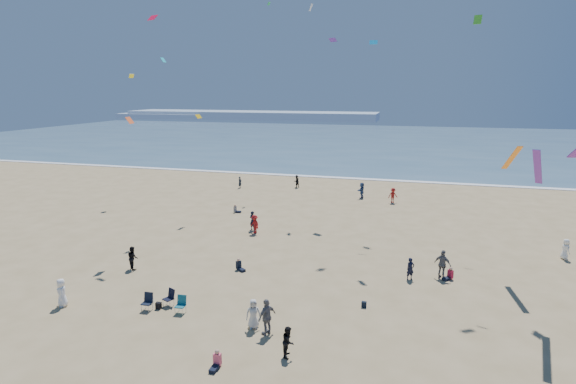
# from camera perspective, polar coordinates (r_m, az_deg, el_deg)

# --- Properties ---
(ground) EXTENTS (220.00, 220.00, 0.00)m
(ground) POSITION_cam_1_polar(r_m,az_deg,el_deg) (23.14, -10.73, -19.30)
(ground) COLOR tan
(ground) RESTS_ON ground
(ocean) EXTENTS (220.00, 100.00, 0.06)m
(ocean) POSITION_cam_1_polar(r_m,az_deg,el_deg) (113.46, 10.90, 6.40)
(ocean) COLOR #476B84
(ocean) RESTS_ON ground
(surf_line) EXTENTS (220.00, 1.20, 0.08)m
(surf_line) POSITION_cam_1_polar(r_m,az_deg,el_deg) (64.26, 7.12, 1.77)
(surf_line) COLOR white
(surf_line) RESTS_ON ground
(headland_far) EXTENTS (110.00, 20.00, 3.20)m
(headland_far) POSITION_cam_1_polar(r_m,az_deg,el_deg) (200.04, -4.79, 9.70)
(headland_far) COLOR #7A8EA8
(headland_far) RESTS_ON ground
(headland_near) EXTENTS (40.00, 14.00, 2.00)m
(headland_near) POSITION_cam_1_polar(r_m,az_deg,el_deg) (212.85, -15.56, 9.31)
(headland_near) COLOR #7A8EA8
(headland_near) RESTS_ON ground
(standing_flyers) EXTENTS (32.90, 42.73, 1.95)m
(standing_flyers) POSITION_cam_1_polar(r_m,az_deg,el_deg) (35.59, 4.75, -5.87)
(standing_flyers) COLOR navy
(standing_flyers) RESTS_ON ground
(seated_group) EXTENTS (20.91, 32.01, 0.84)m
(seated_group) POSITION_cam_1_polar(r_m,az_deg,el_deg) (28.67, -1.72, -11.49)
(seated_group) COLOR silver
(seated_group) RESTS_ON ground
(chair_cluster) EXTENTS (2.63, 1.51, 1.00)m
(chair_cluster) POSITION_cam_1_polar(r_m,az_deg,el_deg) (27.10, -15.35, -13.30)
(chair_cluster) COLOR black
(chair_cluster) RESTS_ON ground
(white_tote) EXTENTS (0.35, 0.20, 0.40)m
(white_tote) POSITION_cam_1_polar(r_m,az_deg,el_deg) (28.25, -17.13, -12.97)
(white_tote) COLOR white
(white_tote) RESTS_ON ground
(black_backpack) EXTENTS (0.30, 0.22, 0.38)m
(black_backpack) POSITION_cam_1_polar(r_m,az_deg,el_deg) (27.47, -16.12, -13.69)
(black_backpack) COLOR black
(black_backpack) RESTS_ON ground
(navy_bag) EXTENTS (0.28, 0.18, 0.34)m
(navy_bag) POSITION_cam_1_polar(r_m,az_deg,el_deg) (26.99, 9.62, -13.89)
(navy_bag) COLOR black
(navy_bag) RESTS_ON ground
(kites_aloft) EXTENTS (42.88, 41.41, 25.47)m
(kites_aloft) POSITION_cam_1_polar(r_m,az_deg,el_deg) (30.89, 15.42, 16.58)
(kites_aloft) COLOR #FF6028
(kites_aloft) RESTS_ON ground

